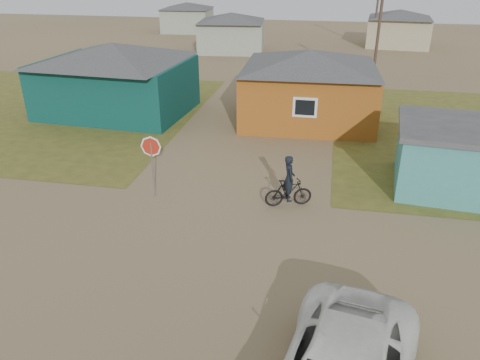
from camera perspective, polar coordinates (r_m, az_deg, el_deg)
name	(u,v)px	position (r m, az deg, el deg)	size (l,w,h in m)	color
ground	(196,258)	(14.51, -5.43, -9.43)	(120.00, 120.00, 0.00)	olive
grass_nw	(31,109)	(31.16, -24.17, 7.88)	(20.00, 18.00, 0.00)	olive
house_teal	(116,77)	(28.34, -14.94, 11.99)	(8.93, 7.08, 4.00)	#093430
house_yellow	(309,85)	(26.15, 8.41, 11.36)	(7.72, 6.76, 3.90)	#965017
house_pale_west	(232,32)	(46.81, -1.04, 17.64)	(7.04, 6.15, 3.60)	gray
house_beige_east	(399,28)	(52.17, 18.77, 17.19)	(6.95, 6.05, 3.60)	tan
house_pale_north	(187,17)	(60.35, -6.44, 19.17)	(6.28, 5.81, 3.40)	gray
utility_pole_near	(379,27)	(33.75, 16.59, 17.48)	(1.40, 0.20, 8.00)	#46352A
utility_pole_far	(377,5)	(49.70, 16.40, 19.80)	(1.40, 0.20, 8.00)	#46352A
stop_sign	(151,153)	(17.51, -10.74, 3.29)	(0.75, 0.35, 2.44)	gray
cyclist	(289,188)	(17.05, 5.95, -0.97)	(1.81, 1.03, 1.98)	black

